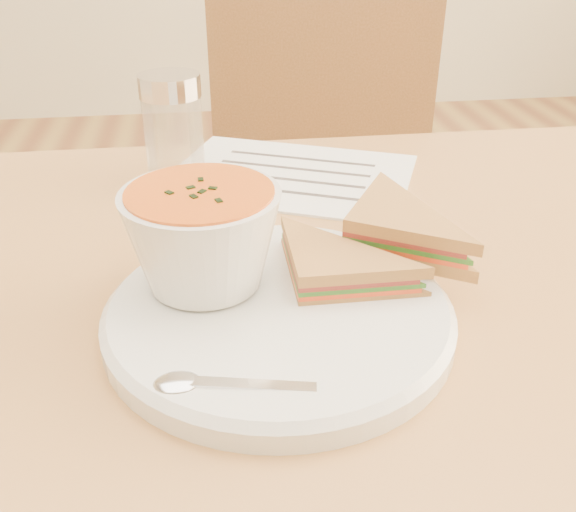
{
  "coord_description": "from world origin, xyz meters",
  "views": [
    {
      "loc": [
        -0.05,
        -0.49,
        1.05
      ],
      "look_at": [
        0.0,
        -0.06,
        0.8
      ],
      "focal_mm": 40.0,
      "sensor_mm": 36.0,
      "label": 1
    }
  ],
  "objects": [
    {
      "name": "chair_far",
      "position": [
        0.14,
        0.55,
        0.5
      ],
      "size": [
        0.53,
        0.53,
        0.99
      ],
      "primitive_type": null,
      "rotation": [
        0.0,
        0.0,
        2.92
      ],
      "color": "brown",
      "rests_on": "floor"
    },
    {
      "name": "plate",
      "position": [
        -0.01,
        -0.08,
        0.76
      ],
      "size": [
        0.3,
        0.3,
        0.02
      ],
      "primitive_type": null,
      "rotation": [
        0.0,
        0.0,
        -0.1
      ],
      "color": "white",
      "rests_on": "dining_table"
    },
    {
      "name": "soup_bowl",
      "position": [
        -0.06,
        -0.05,
        0.81
      ],
      "size": [
        0.14,
        0.14,
        0.09
      ],
      "primitive_type": null,
      "rotation": [
        0.0,
        0.0,
        0.19
      ],
      "color": "white",
      "rests_on": "plate"
    },
    {
      "name": "sandwich_half_a",
      "position": [
        0.01,
        -0.09,
        0.78
      ],
      "size": [
        0.11,
        0.11,
        0.03
      ],
      "primitive_type": null,
      "rotation": [
        0.0,
        0.0,
        -0.0
      ],
      "color": "#C19444",
      "rests_on": "plate"
    },
    {
      "name": "sandwich_half_b",
      "position": [
        0.05,
        -0.03,
        0.8
      ],
      "size": [
        0.15,
        0.15,
        0.04
      ],
      "primitive_type": null,
      "rotation": [
        0.0,
        0.0,
        -0.54
      ],
      "color": "#C19444",
      "rests_on": "plate"
    },
    {
      "name": "spoon",
      "position": [
        -0.04,
        -0.17,
        0.77
      ],
      "size": [
        0.16,
        0.06,
        0.01
      ],
      "primitive_type": null,
      "rotation": [
        0.0,
        0.0,
        -0.19
      ],
      "color": "silver",
      "rests_on": "plate"
    },
    {
      "name": "paper_menu",
      "position": [
        0.05,
        0.22,
        0.75
      ],
      "size": [
        0.34,
        0.3,
        0.0
      ],
      "primitive_type": null,
      "rotation": [
        0.0,
        0.0,
        -0.41
      ],
      "color": "white",
      "rests_on": "dining_table"
    },
    {
      "name": "condiment_shaker",
      "position": [
        -0.09,
        0.23,
        0.81
      ],
      "size": [
        0.08,
        0.08,
        0.12
      ],
      "primitive_type": null,
      "rotation": [
        0.0,
        0.0,
        0.22
      ],
      "color": "silver",
      "rests_on": "dining_table"
    }
  ]
}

